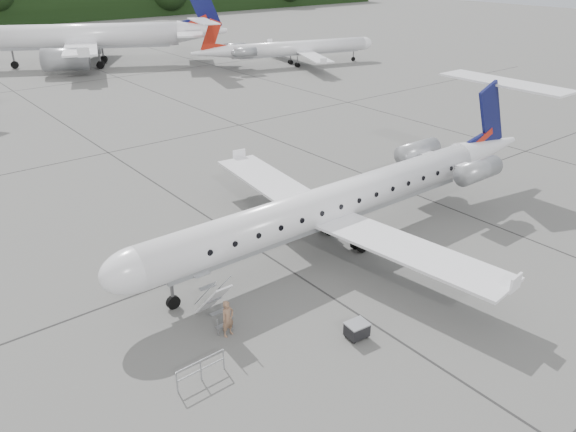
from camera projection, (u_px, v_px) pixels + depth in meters
ground at (391, 268)px, 31.13m from camera, size 320.00×320.00×0.00m
main_regional_jet at (331, 186)px, 31.65m from camera, size 30.52×22.03×7.81m
airstair at (213, 300)px, 26.03m from camera, size 0.86×2.18×2.45m
passenger at (228, 319)px, 25.29m from camera, size 0.72×0.53×1.81m
safety_railing at (201, 371)px, 22.75m from camera, size 2.20×0.13×1.00m
baggage_cart at (357, 330)px, 25.34m from camera, size 1.03×0.87×0.83m
bg_narrowbody at (85, 24)px, 82.84m from camera, size 41.95×37.92×12.34m
bg_regional_right at (300, 41)px, 84.60m from camera, size 32.07×26.65×7.28m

